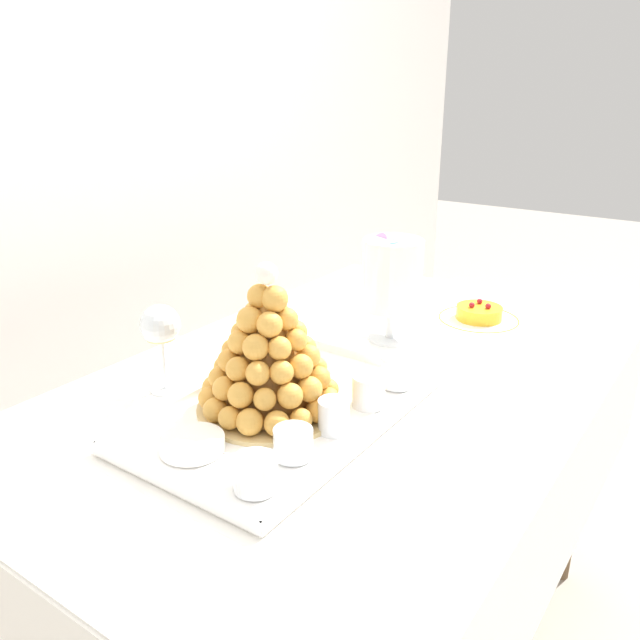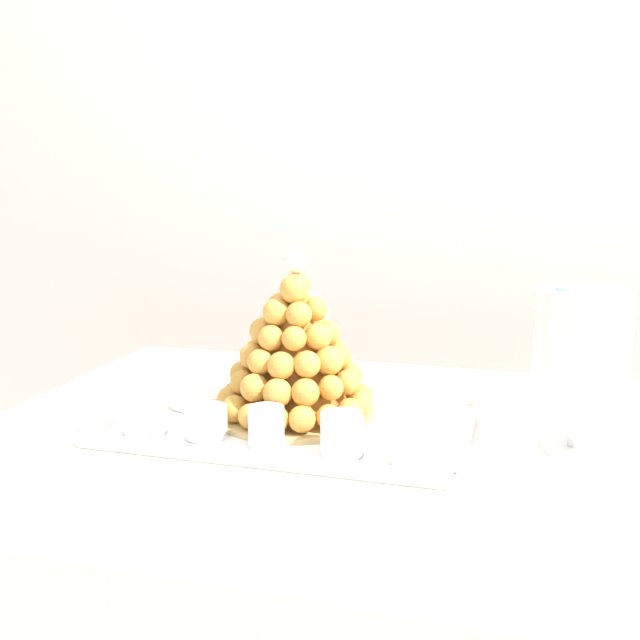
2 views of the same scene
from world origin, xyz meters
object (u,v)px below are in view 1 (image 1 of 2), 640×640
at_px(dessert_cup_left, 255,474).
at_px(macaron_goblet, 392,276).
at_px(dessert_cup_centre, 334,417).
at_px(dessert_cup_right, 397,372).
at_px(dessert_cup_mid_left, 293,444).
at_px(dessert_cup_mid_right, 368,392).
at_px(serving_tray, 285,414).
at_px(wine_glass, 160,328).
at_px(croquembouche, 269,356).
at_px(creme_brulee_ramekin, 192,443).
at_px(fruit_tart_plate, 479,316).

bearing_deg(dessert_cup_left, macaron_goblet, 11.44).
relative_size(dessert_cup_centre, dessert_cup_right, 0.94).
distance_m(dessert_cup_mid_left, dessert_cup_mid_right, 0.21).
xyz_separation_m(serving_tray, wine_glass, (-0.05, 0.25, 0.12)).
xyz_separation_m(serving_tray, croquembouche, (-0.00, 0.03, 0.10)).
bearing_deg(dessert_cup_mid_left, dessert_cup_mid_right, -2.79).
xyz_separation_m(dessert_cup_mid_right, creme_brulee_ramekin, (-0.28, 0.15, -0.01)).
bearing_deg(dessert_cup_mid_right, macaron_goblet, 22.46).
bearing_deg(serving_tray, dessert_cup_centre, -92.50).
relative_size(dessert_cup_mid_right, macaron_goblet, 0.24).
bearing_deg(serving_tray, croquembouche, 98.31).
bearing_deg(dessert_cup_right, dessert_cup_mid_left, 177.46).
bearing_deg(dessert_cup_right, serving_tray, 152.17).
relative_size(serving_tray, croquembouche, 2.04).
relative_size(croquembouche, dessert_cup_mid_left, 4.34).
bearing_deg(wine_glass, dessert_cup_mid_left, -98.88).
height_order(dessert_cup_left, dessert_cup_mid_left, dessert_cup_left).
height_order(dessert_cup_centre, wine_glass, wine_glass).
bearing_deg(wine_glass, fruit_tart_plate, -26.63).
height_order(dessert_cup_right, fruit_tart_plate, dessert_cup_right).
relative_size(croquembouche, fruit_tart_plate, 1.34).
bearing_deg(creme_brulee_ramekin, dessert_cup_centre, -41.16).
height_order(creme_brulee_ramekin, wine_glass, wine_glass).
relative_size(dessert_cup_centre, wine_glass, 0.34).
height_order(dessert_cup_mid_left, creme_brulee_ramekin, dessert_cup_mid_left).
bearing_deg(dessert_cup_left, dessert_cup_mid_left, 3.59).
distance_m(croquembouche, creme_brulee_ramekin, 0.19).
height_order(dessert_cup_mid_left, macaron_goblet, macaron_goblet).
distance_m(dessert_cup_mid_right, fruit_tart_plate, 0.54).
height_order(creme_brulee_ramekin, macaron_goblet, macaron_goblet).
height_order(macaron_goblet, wine_glass, macaron_goblet).
bearing_deg(dessert_cup_mid_right, serving_tray, 135.21).
distance_m(creme_brulee_ramekin, macaron_goblet, 0.60).
height_order(dessert_cup_mid_right, macaron_goblet, macaron_goblet).
height_order(dessert_cup_mid_right, dessert_cup_right, same).
bearing_deg(dessert_cup_centre, dessert_cup_mid_right, -0.12).
xyz_separation_m(creme_brulee_ramekin, macaron_goblet, (0.59, -0.02, 0.13)).
distance_m(dessert_cup_centre, macaron_goblet, 0.45).
distance_m(dessert_cup_right, wine_glass, 0.44).
distance_m(croquembouche, dessert_cup_right, 0.26).
bearing_deg(wine_glass, dessert_cup_right, -54.78).
bearing_deg(serving_tray, dessert_cup_mid_right, -44.79).
height_order(dessert_cup_right, macaron_goblet, macaron_goblet).
height_order(dessert_cup_mid_left, wine_glass, wine_glass).
bearing_deg(dessert_cup_mid_right, dessert_cup_centre, 179.88).
bearing_deg(dessert_cup_left, serving_tray, 26.97).
distance_m(serving_tray, croquembouche, 0.11).
distance_m(dessert_cup_left, wine_glass, 0.39).
distance_m(creme_brulee_ramekin, fruit_tart_plate, 0.83).
height_order(dessert_cup_right, creme_brulee_ramekin, dessert_cup_right).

